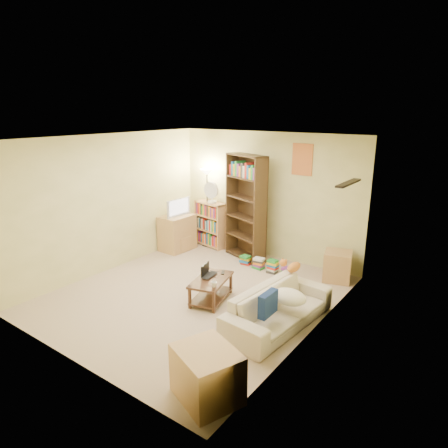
# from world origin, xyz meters

# --- Properties ---
(room) EXTENTS (4.50, 4.54, 2.52)m
(room) POSITION_xyz_m (0.00, 0.01, 1.62)
(room) COLOR #CCB099
(room) RESTS_ON ground
(sofa) EXTENTS (1.94, 1.04, 0.53)m
(sofa) POSITION_xyz_m (1.55, -0.07, 0.26)
(sofa) COLOR beige
(sofa) RESTS_ON ground
(navy_pillow) EXTENTS (0.11, 0.35, 0.31)m
(navy_pillow) POSITION_xyz_m (1.60, -0.46, 0.51)
(navy_pillow) COLOR navy
(navy_pillow) RESTS_ON sofa
(cream_blanket) EXTENTS (0.49, 0.35, 0.21)m
(cream_blanket) POSITION_xyz_m (1.68, -0.03, 0.45)
(cream_blanket) COLOR white
(cream_blanket) RESTS_ON sofa
(tabby_cat) EXTENTS (0.42, 0.18, 0.14)m
(tabby_cat) POSITION_xyz_m (1.38, 0.65, 0.60)
(tabby_cat) COLOR orange
(tabby_cat) RESTS_ON sofa
(coffee_table) EXTENTS (0.65, 0.92, 0.37)m
(coffee_table) POSITION_xyz_m (0.34, -0.03, 0.23)
(coffee_table) COLOR #4A2D1C
(coffee_table) RESTS_ON ground
(laptop) EXTENTS (0.41, 0.33, 0.03)m
(laptop) POSITION_xyz_m (0.31, 0.04, 0.38)
(laptop) COLOR black
(laptop) RESTS_ON coffee_table
(laptop_screen) EXTENTS (0.08, 0.27, 0.18)m
(laptop_screen) POSITION_xyz_m (0.19, 0.01, 0.48)
(laptop_screen) COLOR white
(laptop_screen) RESTS_ON laptop
(mug) EXTENTS (0.11, 0.11, 0.08)m
(mug) POSITION_xyz_m (0.55, -0.24, 0.41)
(mug) COLOR white
(mug) RESTS_ON coffee_table
(tv_remote) EXTENTS (0.12, 0.15, 0.02)m
(tv_remote) POSITION_xyz_m (0.35, 0.26, 0.38)
(tv_remote) COLOR black
(tv_remote) RESTS_ON coffee_table
(tv_stand) EXTENTS (0.53, 0.72, 0.75)m
(tv_stand) POSITION_xyz_m (-1.70, 1.43, 0.38)
(tv_stand) COLOR tan
(tv_stand) RESTS_ON ground
(television) EXTENTS (0.65, 0.14, 0.37)m
(television) POSITION_xyz_m (-1.70, 1.43, 0.94)
(television) COLOR black
(television) RESTS_ON tv_stand
(tall_bookshelf) EXTENTS (0.99, 0.61, 2.08)m
(tall_bookshelf) POSITION_xyz_m (-0.26, 1.87, 1.10)
(tall_bookshelf) COLOR #412E19
(tall_bookshelf) RESTS_ON ground
(short_bookshelf) EXTENTS (0.81, 0.43, 0.98)m
(short_bookshelf) POSITION_xyz_m (-1.27, 2.05, 0.49)
(short_bookshelf) COLOR tan
(short_bookshelf) RESTS_ON ground
(desk_fan) EXTENTS (0.35, 0.20, 0.46)m
(desk_fan) POSITION_xyz_m (-1.21, 2.00, 1.22)
(desk_fan) COLOR white
(desk_fan) RESTS_ON short_bookshelf
(floor_lamp) EXTENTS (0.29, 0.29, 1.69)m
(floor_lamp) POSITION_xyz_m (-1.36, 2.04, 1.35)
(floor_lamp) COLOR black
(floor_lamp) RESTS_ON ground
(side_table) EXTENTS (0.57, 0.57, 0.52)m
(side_table) POSITION_xyz_m (1.66, 1.89, 0.26)
(side_table) COLOR tan
(side_table) RESTS_ON ground
(end_cabinet) EXTENTS (0.82, 0.76, 0.55)m
(end_cabinet) POSITION_xyz_m (1.65, -1.80, 0.28)
(end_cabinet) COLOR tan
(end_cabinet) RESTS_ON ground
(book_stacks) EXTENTS (1.15, 0.26, 0.25)m
(book_stacks) POSITION_xyz_m (0.44, 1.52, 0.11)
(book_stacks) COLOR red
(book_stacks) RESTS_ON ground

